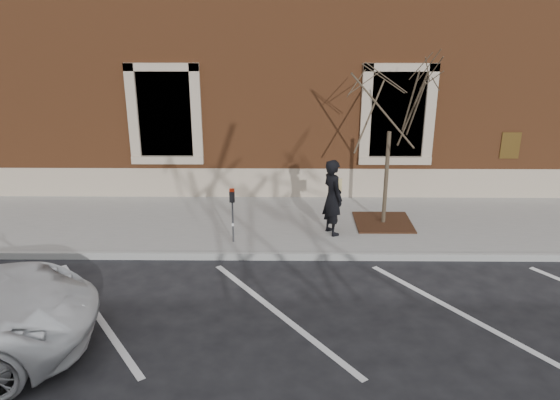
{
  "coord_description": "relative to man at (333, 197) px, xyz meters",
  "views": [
    {
      "loc": [
        0.1,
        -10.46,
        5.08
      ],
      "look_at": [
        0.0,
        0.6,
        1.1
      ],
      "focal_mm": 35.0,
      "sensor_mm": 36.0,
      "label": 1
    }
  ],
  "objects": [
    {
      "name": "ground",
      "position": [
        -1.17,
        -1.03,
        -1.02
      ],
      "size": [
        120.0,
        120.0,
        0.0
      ],
      "primitive_type": "plane",
      "color": "#28282B",
      "rests_on": "ground"
    },
    {
      "name": "sidewalk_near",
      "position": [
        -1.17,
        0.72,
        -0.94
      ],
      "size": [
        40.0,
        3.5,
        0.15
      ],
      "primitive_type": "cube",
      "color": "#9F9B95",
      "rests_on": "ground"
    },
    {
      "name": "curb_near",
      "position": [
        -1.17,
        -1.08,
        -0.94
      ],
      "size": [
        40.0,
        0.12,
        0.15
      ],
      "primitive_type": "cube",
      "color": "#9E9E99",
      "rests_on": "ground"
    },
    {
      "name": "parking_stripes",
      "position": [
        -1.17,
        -3.23,
        -1.01
      ],
      "size": [
        28.0,
        4.4,
        0.01
      ],
      "primitive_type": null,
      "color": "silver",
      "rests_on": "ground"
    },
    {
      "name": "building_civic",
      "position": [
        -1.17,
        6.71,
        2.98
      ],
      "size": [
        40.0,
        8.62,
        8.0
      ],
      "color": "brown",
      "rests_on": "ground"
    },
    {
      "name": "man",
      "position": [
        0.0,
        0.0,
        0.0
      ],
      "size": [
        0.65,
        0.75,
        1.73
      ],
      "primitive_type": "imported",
      "rotation": [
        0.0,
        0.0,
        2.01
      ],
      "color": "black",
      "rests_on": "sidewalk_near"
    },
    {
      "name": "parking_meter",
      "position": [
        -2.2,
        -0.51,
        -0.02
      ],
      "size": [
        0.11,
        0.09,
        1.23
      ],
      "rotation": [
        0.0,
        0.0,
        0.05
      ],
      "color": "#595B60",
      "rests_on": "sidewalk_near"
    },
    {
      "name": "tree_grate",
      "position": [
        1.29,
        0.62,
        -0.85
      ],
      "size": [
        1.33,
        1.33,
        0.03
      ],
      "primitive_type": "cube",
      "color": "#402614",
      "rests_on": "sidewalk_near"
    },
    {
      "name": "sapling",
      "position": [
        1.29,
        0.62,
        1.96
      ],
      "size": [
        2.42,
        2.42,
        4.04
      ],
      "color": "#4B3B2D",
      "rests_on": "sidewalk_near"
    }
  ]
}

